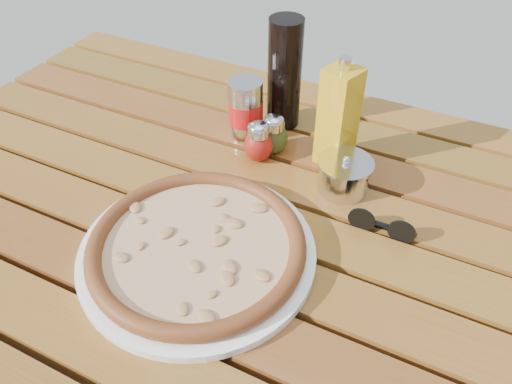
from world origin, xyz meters
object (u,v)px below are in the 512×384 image
at_px(oregano_shaker, 274,135).
at_px(soda_can, 246,110).
at_px(olive_oil_cruet, 338,117).
at_px(parmesan_tin, 344,175).
at_px(plate, 198,253).
at_px(pepper_shaker, 258,142).
at_px(pizza, 197,246).
at_px(sunglasses, 381,226).
at_px(table, 251,243).
at_px(dark_bottle, 284,74).

distance_m(oregano_shaker, soda_can, 0.08).
xyz_separation_m(olive_oil_cruet, parmesan_tin, (0.04, -0.07, -0.07)).
relative_size(plate, pepper_shaker, 4.39).
xyz_separation_m(pizza, parmesan_tin, (0.15, 0.25, 0.01)).
distance_m(pizza, oregano_shaker, 0.29).
relative_size(soda_can, sunglasses, 1.09).
xyz_separation_m(plate, olive_oil_cruet, (0.11, 0.31, 0.09)).
relative_size(oregano_shaker, olive_oil_cruet, 0.39).
bearing_deg(sunglasses, parmesan_tin, 138.85).
distance_m(table, plate, 0.15).
bearing_deg(table, plate, -104.20).
height_order(pizza, olive_oil_cruet, olive_oil_cruet).
relative_size(table, olive_oil_cruet, 6.67).
relative_size(table, sunglasses, 12.73).
xyz_separation_m(dark_bottle, sunglasses, (0.27, -0.22, -0.09)).
distance_m(dark_bottle, soda_can, 0.10).
bearing_deg(olive_oil_cruet, plate, -108.71).
bearing_deg(oregano_shaker, olive_oil_cruet, 11.11).
relative_size(soda_can, olive_oil_cruet, 0.57).
height_order(dark_bottle, olive_oil_cruet, dark_bottle).
relative_size(pepper_shaker, soda_can, 0.68).
height_order(table, dark_bottle, dark_bottle).
distance_m(dark_bottle, parmesan_tin, 0.24).
distance_m(table, parmesan_tin, 0.20).
xyz_separation_m(oregano_shaker, dark_bottle, (-0.02, 0.10, 0.07)).
distance_m(table, oregano_shaker, 0.21).
bearing_deg(pizza, soda_can, 103.89).
xyz_separation_m(table, sunglasses, (0.21, 0.05, 0.09)).
xyz_separation_m(pepper_shaker, dark_bottle, (-0.01, 0.13, 0.07)).
bearing_deg(pizza, table, 75.80).
bearing_deg(dark_bottle, table, -77.20).
xyz_separation_m(pizza, oregano_shaker, (-0.01, 0.29, 0.02)).
relative_size(pizza, soda_can, 3.31).
height_order(oregano_shaker, parmesan_tin, oregano_shaker).
distance_m(pizza, pepper_shaker, 0.26).
bearing_deg(plate, parmesan_tin, 59.05).
xyz_separation_m(plate, soda_can, (-0.08, 0.32, 0.05)).
bearing_deg(sunglasses, dark_bottle, 139.84).
height_order(pepper_shaker, olive_oil_cruet, olive_oil_cruet).
distance_m(oregano_shaker, sunglasses, 0.27).
bearing_deg(soda_can, oregano_shaker, -19.64).
xyz_separation_m(pizza, olive_oil_cruet, (0.11, 0.31, 0.07)).
xyz_separation_m(table, parmesan_tin, (0.12, 0.13, 0.11)).
distance_m(oregano_shaker, dark_bottle, 0.13).
xyz_separation_m(dark_bottle, soda_can, (-0.05, -0.07, -0.05)).
bearing_deg(pizza, plate, 0.00).
relative_size(pizza, olive_oil_cruet, 1.89).
bearing_deg(sunglasses, plate, -145.02).
bearing_deg(parmesan_tin, olive_oil_cruet, 121.96).
xyz_separation_m(table, dark_bottle, (-0.06, 0.27, 0.19)).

